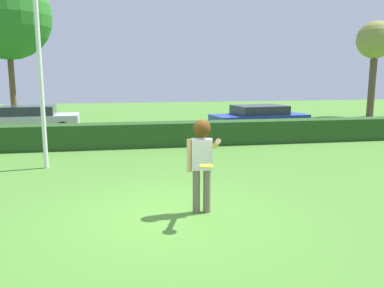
{
  "coord_description": "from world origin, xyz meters",
  "views": [
    {
      "loc": [
        -0.89,
        -6.96,
        2.6
      ],
      "look_at": [
        0.6,
        1.06,
        1.15
      ],
      "focal_mm": 36.76,
      "sensor_mm": 36.0,
      "label": 1
    }
  ],
  "objects_px": {
    "person": "(202,154)",
    "willow_tree": "(375,42)",
    "lamppost": "(38,35)",
    "parked_car_silver": "(29,119)",
    "parked_car_blue": "(259,118)",
    "frisbee": "(206,166)",
    "maple_tree": "(7,16)"
  },
  "relations": [
    {
      "from": "frisbee",
      "to": "lamppost",
      "type": "xyz_separation_m",
      "value": [
        -3.48,
        5.04,
        2.54
      ]
    },
    {
      "from": "frisbee",
      "to": "parked_car_blue",
      "type": "bearing_deg",
      "value": 65.39
    },
    {
      "from": "parked_car_blue",
      "to": "willow_tree",
      "type": "distance_m",
      "value": 11.44
    },
    {
      "from": "person",
      "to": "willow_tree",
      "type": "xyz_separation_m",
      "value": [
        13.87,
        15.0,
        3.37
      ]
    },
    {
      "from": "parked_car_silver",
      "to": "parked_car_blue",
      "type": "xyz_separation_m",
      "value": [
        10.0,
        -1.65,
        0.0
      ]
    },
    {
      "from": "maple_tree",
      "to": "parked_car_blue",
      "type": "bearing_deg",
      "value": -19.82
    },
    {
      "from": "frisbee",
      "to": "parked_car_silver",
      "type": "xyz_separation_m",
      "value": [
        -5.33,
        11.84,
        -0.39
      ]
    },
    {
      "from": "person",
      "to": "frisbee",
      "type": "bearing_deg",
      "value": -95.65
    },
    {
      "from": "willow_tree",
      "to": "frisbee",
      "type": "bearing_deg",
      "value": -131.58
    },
    {
      "from": "willow_tree",
      "to": "person",
      "type": "bearing_deg",
      "value": -132.76
    },
    {
      "from": "parked_car_blue",
      "to": "frisbee",
      "type": "bearing_deg",
      "value": -114.61
    },
    {
      "from": "frisbee",
      "to": "willow_tree",
      "type": "bearing_deg",
      "value": 48.42
    },
    {
      "from": "lamppost",
      "to": "parked_car_silver",
      "type": "xyz_separation_m",
      "value": [
        -1.84,
        6.8,
        -2.93
      ]
    },
    {
      "from": "lamppost",
      "to": "person",
      "type": "bearing_deg",
      "value": -50.64
    },
    {
      "from": "lamppost",
      "to": "maple_tree",
      "type": "xyz_separation_m",
      "value": [
        -3.0,
        9.17,
        1.69
      ]
    },
    {
      "from": "lamppost",
      "to": "maple_tree",
      "type": "relative_size",
      "value": 0.89
    },
    {
      "from": "lamppost",
      "to": "parked_car_silver",
      "type": "distance_m",
      "value": 7.63
    },
    {
      "from": "parked_car_silver",
      "to": "maple_tree",
      "type": "bearing_deg",
      "value": 116.0
    },
    {
      "from": "frisbee",
      "to": "parked_car_silver",
      "type": "relative_size",
      "value": 0.05
    },
    {
      "from": "maple_tree",
      "to": "willow_tree",
      "type": "relative_size",
      "value": 1.28
    },
    {
      "from": "person",
      "to": "parked_car_silver",
      "type": "height_order",
      "value": "person"
    },
    {
      "from": "parked_car_silver",
      "to": "parked_car_blue",
      "type": "height_order",
      "value": "same"
    },
    {
      "from": "person",
      "to": "parked_car_silver",
      "type": "distance_m",
      "value": 12.38
    },
    {
      "from": "lamppost",
      "to": "willow_tree",
      "type": "bearing_deg",
      "value": 31.48
    },
    {
      "from": "parked_car_silver",
      "to": "willow_tree",
      "type": "relative_size",
      "value": 0.74
    },
    {
      "from": "person",
      "to": "frisbee",
      "type": "relative_size",
      "value": 7.67
    },
    {
      "from": "person",
      "to": "lamppost",
      "type": "bearing_deg",
      "value": 129.36
    },
    {
      "from": "frisbee",
      "to": "lamppost",
      "type": "height_order",
      "value": "lamppost"
    },
    {
      "from": "frisbee",
      "to": "willow_tree",
      "type": "distance_m",
      "value": 21.28
    },
    {
      "from": "person",
      "to": "willow_tree",
      "type": "height_order",
      "value": "willow_tree"
    },
    {
      "from": "parked_car_blue",
      "to": "willow_tree",
      "type": "xyz_separation_m",
      "value": [
        9.27,
        5.51,
        3.81
      ]
    },
    {
      "from": "willow_tree",
      "to": "maple_tree",
      "type": "bearing_deg",
      "value": -175.82
    }
  ]
}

